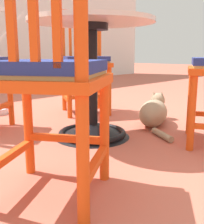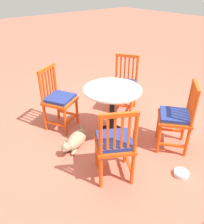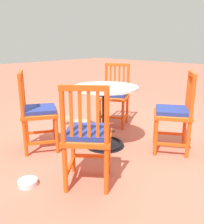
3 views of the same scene
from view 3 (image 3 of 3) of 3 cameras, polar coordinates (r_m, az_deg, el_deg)
name	(u,v)px [view 3 (image 3 of 3)]	position (r m, az deg, el deg)	size (l,w,h in m)	color
ground_plane	(115,146)	(2.96, 3.21, -8.08)	(24.00, 24.00, 0.00)	#BC604C
cafe_table	(105,123)	(2.87, 0.71, -2.69)	(0.76, 0.76, 0.73)	black
orange_chair_near_fence	(88,136)	(2.05, -3.45, -5.81)	(0.56, 0.56, 0.91)	#E04C14
orange_chair_facing_out	(174,113)	(2.82, 16.75, -0.33)	(0.55, 0.55, 0.91)	#E04C14
orange_chair_at_corner	(114,96)	(3.59, 2.98, 3.82)	(0.54, 0.54, 0.91)	#E04C14
orange_chair_tucked_in	(38,112)	(2.84, -15.02, -0.07)	(0.55, 0.55, 0.91)	#E04C14
tabby_cat	(81,125)	(3.38, -4.93, -3.20)	(0.60, 0.52, 0.23)	#9E896B
pet_water_bowl	(28,183)	(2.31, -17.17, -15.68)	(0.17, 0.17, 0.05)	silver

